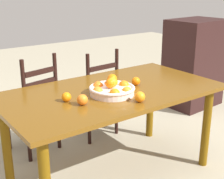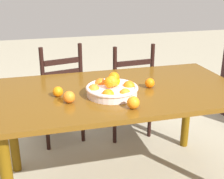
{
  "view_description": "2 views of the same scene",
  "coord_description": "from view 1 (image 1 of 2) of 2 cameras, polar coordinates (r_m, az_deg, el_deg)",
  "views": [
    {
      "loc": [
        -1.4,
        -1.93,
        1.56
      ],
      "look_at": [
        -0.07,
        -0.09,
        0.8
      ],
      "focal_mm": 51.47,
      "sensor_mm": 36.0,
      "label": 1
    },
    {
      "loc": [
        -0.56,
        -1.93,
        1.51
      ],
      "look_at": [
        -0.07,
        -0.09,
        0.8
      ],
      "focal_mm": 49.37,
      "sensor_mm": 36.0,
      "label": 2
    }
  ],
  "objects": [
    {
      "name": "chair_by_cabinet",
      "position": [
        3.36,
        -3.1,
        -1.06
      ],
      "size": [
        0.45,
        0.45,
        0.93
      ],
      "rotation": [
        0.0,
        0.0,
        3.22
      ],
      "color": "black",
      "rests_on": "ground"
    },
    {
      "name": "orange_loose_1",
      "position": [
        2.21,
        -5.29,
        -1.82
      ],
      "size": [
        0.08,
        0.08,
        0.08
      ],
      "primitive_type": "sphere",
      "color": "orange",
      "rests_on": "dining_table"
    },
    {
      "name": "fruit_bowl",
      "position": [
        2.4,
        -0.03,
        0.11
      ],
      "size": [
        0.35,
        0.35,
        0.15
      ],
      "color": "silver",
      "rests_on": "dining_table"
    },
    {
      "name": "dining_table",
      "position": [
        2.55,
        -0.03,
        -2.16
      ],
      "size": [
        1.74,
        0.94,
        0.76
      ],
      "color": "brown",
      "rests_on": "ground"
    },
    {
      "name": "orange_loose_3",
      "position": [
        2.28,
        -8.11,
        -1.33
      ],
      "size": [
        0.07,
        0.07,
        0.07
      ],
      "primitive_type": "sphere",
      "color": "orange",
      "rests_on": "dining_table"
    },
    {
      "name": "chair_near_window",
      "position": [
        3.11,
        -13.61,
        -3.16
      ],
      "size": [
        0.48,
        0.48,
        0.96
      ],
      "rotation": [
        0.0,
        0.0,
        3.36
      ],
      "color": "black",
      "rests_on": "ground"
    },
    {
      "name": "ground_plane",
      "position": [
        2.86,
        -0.03,
        -14.75
      ],
      "size": [
        12.0,
        12.0,
        0.0
      ],
      "primitive_type": "plane",
      "color": "#AFA68C"
    },
    {
      "name": "cabinet",
      "position": [
        4.33,
        14.36,
        4.53
      ],
      "size": [
        0.73,
        0.55,
        1.13
      ],
      "primitive_type": "cube",
      "rotation": [
        0.0,
        0.0,
        0.06
      ],
      "color": "black",
      "rests_on": "ground"
    },
    {
      "name": "orange_loose_2",
      "position": [
        2.63,
        4.26,
        1.49
      ],
      "size": [
        0.07,
        0.07,
        0.07
      ],
      "primitive_type": "sphere",
      "color": "orange",
      "rests_on": "dining_table"
    },
    {
      "name": "orange_loose_0",
      "position": [
        2.26,
        5.03,
        -1.28
      ],
      "size": [
        0.08,
        0.08,
        0.08
      ],
      "primitive_type": "sphere",
      "color": "orange",
      "rests_on": "dining_table"
    }
  ]
}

